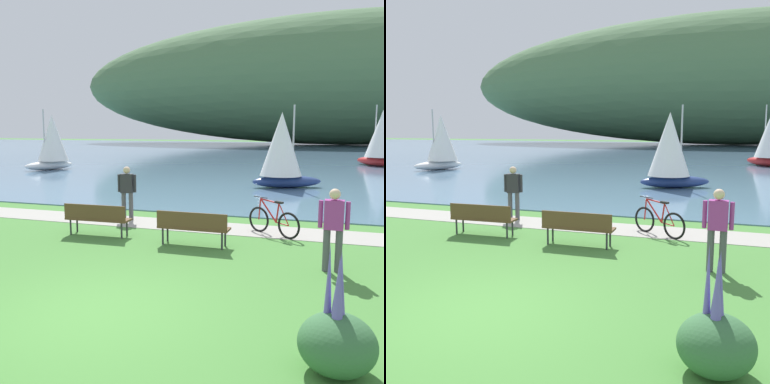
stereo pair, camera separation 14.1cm
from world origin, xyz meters
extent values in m
plane|color=#478438|center=(0.00, 0.00, 0.00)|extent=(200.00, 200.00, 0.00)
cube|color=#5B7F9E|center=(0.00, 48.05, 0.02)|extent=(180.00, 80.00, 0.04)
ellipsoid|color=#4C7047|center=(4.86, 75.64, 11.22)|extent=(99.31, 28.00, 22.37)
cube|color=#A39E93|center=(0.00, 6.33, 0.01)|extent=(60.00, 1.50, 0.01)
cube|color=brown|center=(0.24, 4.31, 0.45)|extent=(1.80, 0.49, 0.05)
cube|color=brown|center=(0.24, 4.10, 0.68)|extent=(1.80, 0.05, 0.40)
cylinder|color=#2D2D33|center=(-0.53, 4.48, 0.23)|extent=(0.05, 0.05, 0.45)
cylinder|color=#2D2D33|center=(1.00, 4.48, 0.23)|extent=(0.05, 0.05, 0.45)
cylinder|color=#2D2D33|center=(-0.52, 4.14, 0.23)|extent=(0.05, 0.05, 0.45)
cylinder|color=#2D2D33|center=(1.01, 4.15, 0.23)|extent=(0.05, 0.05, 0.45)
cube|color=brown|center=(-2.56, 4.51, 0.45)|extent=(1.81, 0.54, 0.05)
cube|color=brown|center=(-2.55, 4.30, 0.68)|extent=(1.80, 0.10, 0.40)
cylinder|color=#2D2D33|center=(-3.33, 4.65, 0.23)|extent=(0.05, 0.05, 0.45)
cylinder|color=#2D2D33|center=(-1.80, 4.70, 0.23)|extent=(0.05, 0.05, 0.45)
cylinder|color=#2D2D33|center=(-3.32, 4.31, 0.23)|extent=(0.05, 0.05, 0.45)
cylinder|color=#2D2D33|center=(-1.79, 4.36, 0.23)|extent=(0.05, 0.05, 0.45)
torus|color=black|center=(1.55, 6.23, 0.36)|extent=(0.64, 0.44, 0.72)
torus|color=black|center=(2.43, 5.66, 0.36)|extent=(0.64, 0.44, 0.72)
cylinder|color=red|center=(1.83, 6.05, 0.67)|extent=(0.53, 0.37, 0.61)
cylinder|color=red|center=(1.87, 6.03, 0.94)|extent=(0.57, 0.39, 0.09)
cylinder|color=red|center=(2.11, 5.87, 0.65)|extent=(0.13, 0.10, 0.54)
cylinder|color=red|center=(2.25, 5.78, 0.37)|extent=(0.37, 0.26, 0.05)
cylinder|color=red|center=(2.29, 5.76, 0.64)|extent=(0.32, 0.22, 0.56)
cylinder|color=red|center=(1.57, 6.22, 0.66)|extent=(0.09, 0.08, 0.60)
cube|color=black|center=(2.14, 5.85, 0.94)|extent=(0.26, 0.21, 0.05)
cylinder|color=black|center=(1.59, 6.21, 1.00)|extent=(0.42, 0.28, 0.02)
cylinder|color=#4C4C51|center=(-2.81, 6.52, 0.44)|extent=(0.14, 0.14, 0.88)
cylinder|color=#4C4C51|center=(-2.58, 6.55, 0.44)|extent=(0.14, 0.14, 0.88)
cube|color=#2D2D33|center=(-2.69, 6.54, 1.18)|extent=(0.41, 0.27, 0.60)
sphere|color=beige|center=(-2.69, 6.54, 1.60)|extent=(0.22, 0.22, 0.22)
cylinder|color=#2D2D33|center=(-2.95, 6.50, 1.18)|extent=(0.09, 0.09, 0.56)
cylinder|color=#2D2D33|center=(-2.44, 6.57, 1.18)|extent=(0.09, 0.09, 0.56)
cylinder|color=#4C4C51|center=(3.41, 3.28, 0.44)|extent=(0.14, 0.14, 0.88)
cylinder|color=#4C4C51|center=(3.65, 3.27, 0.44)|extent=(0.14, 0.14, 0.88)
cube|color=#9E338C|center=(3.53, 3.27, 1.18)|extent=(0.39, 0.23, 0.60)
sphere|color=beige|center=(3.53, 3.27, 1.60)|extent=(0.22, 0.22, 0.22)
cylinder|color=#9E338C|center=(3.27, 3.28, 1.18)|extent=(0.09, 0.09, 0.56)
cylinder|color=#9E338C|center=(3.79, 3.26, 1.18)|extent=(0.09, 0.09, 0.56)
ellipsoid|color=#386B3D|center=(3.60, -0.61, 0.37)|extent=(0.93, 0.93, 0.73)
cylinder|color=#386B3D|center=(3.59, -0.67, 0.65)|extent=(0.02, 0.02, 0.12)
cone|color=#6B5BB7|center=(3.59, -0.67, 1.09)|extent=(0.12, 0.12, 0.76)
cylinder|color=#386B3D|center=(3.57, -0.57, 0.65)|extent=(0.02, 0.02, 0.12)
cone|color=#6B5BB7|center=(3.57, -0.57, 0.95)|extent=(0.11, 0.11, 0.48)
cylinder|color=#386B3D|center=(3.61, -0.55, 0.65)|extent=(0.02, 0.02, 0.12)
cone|color=#6B5BB7|center=(3.61, -0.55, 1.10)|extent=(0.14, 0.14, 0.80)
cylinder|color=#386B3D|center=(3.61, -0.60, 0.65)|extent=(0.02, 0.02, 0.12)
cone|color=#6B5BB7|center=(3.61, -0.60, 0.96)|extent=(0.10, 0.10, 0.50)
cylinder|color=#386B3D|center=(3.48, -0.52, 0.65)|extent=(0.02, 0.02, 0.12)
cone|color=#6B5BB7|center=(3.48, -0.52, 1.13)|extent=(0.09, 0.09, 0.86)
ellipsoid|color=white|center=(-15.34, 19.83, 0.35)|extent=(2.49, 3.60, 0.62)
cylinder|color=#B2B2B2|center=(-15.46, 19.58, 2.43)|extent=(0.09, 0.09, 3.53)
cone|color=white|center=(-15.18, 20.12, 2.25)|extent=(2.82, 2.82, 3.18)
ellipsoid|color=#B22323|center=(6.66, 30.33, 0.39)|extent=(3.40, 3.74, 0.69)
cylinder|color=#B2B2B2|center=(6.46, 30.57, 2.71)|extent=(0.10, 0.10, 3.96)
cone|color=white|center=(6.90, 30.05, 2.51)|extent=(3.31, 3.31, 3.56)
ellipsoid|color=navy|center=(1.37, 15.60, 0.34)|extent=(3.49, 2.15, 0.59)
cylinder|color=#B2B2B2|center=(1.61, 15.70, 2.32)|extent=(0.08, 0.08, 3.38)
cone|color=white|center=(1.07, 15.48, 2.15)|extent=(2.61, 2.61, 3.05)
camera|label=1|loc=(3.46, -5.71, 2.90)|focal=40.53mm
camera|label=2|loc=(3.60, -5.67, 2.90)|focal=40.53mm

